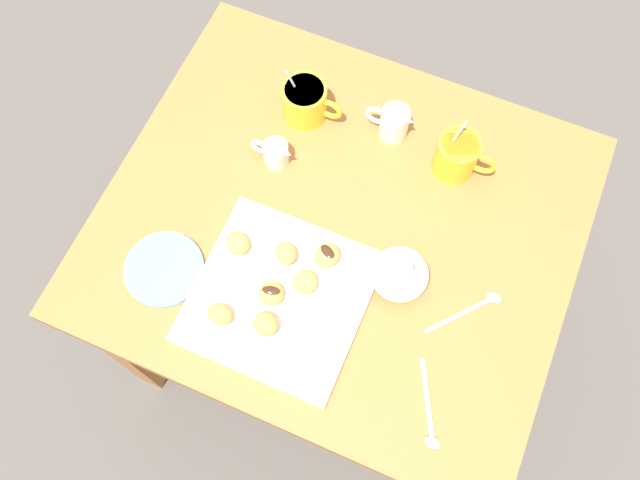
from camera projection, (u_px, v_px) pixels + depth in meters
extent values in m
plane|color=#514C47|center=(333.00, 319.00, 1.99)|extent=(8.00, 8.00, 0.00)
cube|color=#A36633|center=(339.00, 226.00, 1.35)|extent=(0.93, 0.82, 0.04)
cube|color=#A36633|center=(125.00, 345.00, 1.62)|extent=(0.07, 0.07, 0.67)
cube|color=#A36633|center=(249.00, 119.00, 1.86)|extent=(0.07, 0.07, 0.67)
cube|color=#A36633|center=(530.00, 224.00, 1.74)|extent=(0.07, 0.07, 0.67)
cube|color=white|center=(280.00, 297.00, 1.27)|extent=(0.32, 0.32, 0.02)
cylinder|color=yellow|center=(305.00, 101.00, 1.39)|extent=(0.09, 0.09, 0.09)
torus|color=yellow|center=(330.00, 109.00, 1.38)|extent=(0.06, 0.01, 0.06)
cylinder|color=#331E11|center=(304.00, 91.00, 1.36)|extent=(0.08, 0.08, 0.01)
cylinder|color=silver|center=(296.00, 89.00, 1.36)|extent=(0.04, 0.01, 0.11)
cylinder|color=yellow|center=(456.00, 156.00, 1.34)|extent=(0.09, 0.09, 0.09)
torus|color=yellow|center=(482.00, 164.00, 1.33)|extent=(0.06, 0.01, 0.06)
cylinder|color=#331E11|center=(460.00, 145.00, 1.30)|extent=(0.07, 0.07, 0.01)
cylinder|color=silver|center=(451.00, 144.00, 1.31)|extent=(0.03, 0.05, 0.12)
cylinder|color=white|center=(394.00, 123.00, 1.38)|extent=(0.06, 0.06, 0.07)
cone|color=white|center=(409.00, 121.00, 1.35)|extent=(0.02, 0.02, 0.02)
torus|color=white|center=(376.00, 115.00, 1.38)|extent=(0.05, 0.01, 0.05)
cylinder|color=white|center=(396.00, 115.00, 1.35)|extent=(0.05, 0.05, 0.01)
ellipsoid|color=white|center=(400.00, 274.00, 1.26)|extent=(0.11, 0.11, 0.06)
sphere|color=silver|center=(401.00, 270.00, 1.24)|extent=(0.06, 0.06, 0.06)
ellipsoid|color=green|center=(408.00, 269.00, 1.22)|extent=(0.03, 0.03, 0.01)
cylinder|color=white|center=(276.00, 154.00, 1.36)|extent=(0.05, 0.05, 0.05)
cone|color=white|center=(287.00, 154.00, 1.34)|extent=(0.02, 0.02, 0.02)
torus|color=white|center=(260.00, 147.00, 1.36)|extent=(0.04, 0.01, 0.04)
cylinder|color=#381E11|center=(275.00, 148.00, 1.34)|extent=(0.04, 0.04, 0.01)
cylinder|color=#66A8DB|center=(164.00, 269.00, 1.29)|extent=(0.15, 0.15, 0.01)
cube|color=silver|center=(460.00, 315.00, 1.26)|extent=(0.10, 0.12, 0.00)
ellipsoid|color=silver|center=(494.00, 298.00, 1.27)|extent=(0.03, 0.02, 0.01)
cube|color=silver|center=(427.00, 399.00, 1.20)|extent=(0.07, 0.14, 0.00)
ellipsoid|color=silver|center=(432.00, 443.00, 1.17)|extent=(0.03, 0.02, 0.01)
ellipsoid|color=#D19347|center=(220.00, 314.00, 1.23)|extent=(0.05, 0.04, 0.03)
ellipsoid|color=#D19347|center=(272.00, 293.00, 1.25)|extent=(0.06, 0.06, 0.03)
ellipsoid|color=#381E11|center=(271.00, 290.00, 1.23)|extent=(0.04, 0.02, 0.00)
ellipsoid|color=#D19347|center=(306.00, 282.00, 1.25)|extent=(0.06, 0.06, 0.03)
ellipsoid|color=#D19347|center=(327.00, 255.00, 1.27)|extent=(0.06, 0.07, 0.04)
ellipsoid|color=#381E11|center=(327.00, 251.00, 1.25)|extent=(0.04, 0.03, 0.00)
ellipsoid|color=#D19347|center=(238.00, 243.00, 1.28)|extent=(0.07, 0.06, 0.03)
ellipsoid|color=#D19347|center=(286.00, 253.00, 1.27)|extent=(0.06, 0.06, 0.03)
ellipsoid|color=#D19347|center=(266.00, 324.00, 1.22)|extent=(0.06, 0.06, 0.04)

